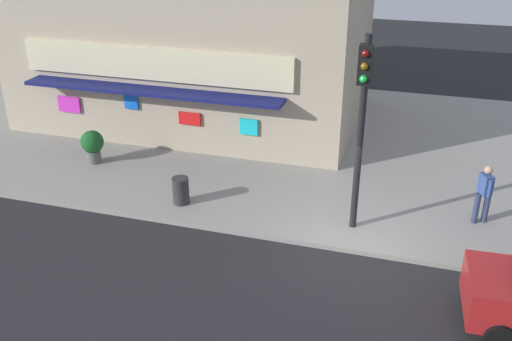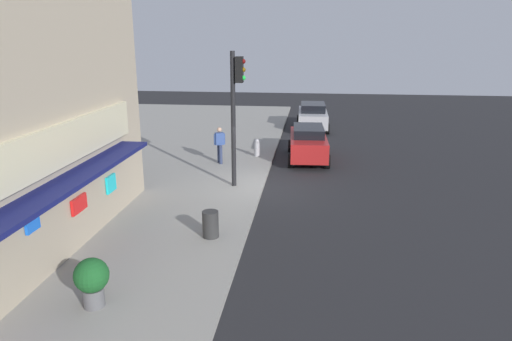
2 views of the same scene
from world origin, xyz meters
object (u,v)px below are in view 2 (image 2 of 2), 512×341
at_px(traffic_light, 236,102).
at_px(pedestrian, 220,144).
at_px(potted_plant_by_doorway, 92,279).
at_px(parked_car_silver, 313,116).
at_px(trash_can, 211,224).
at_px(parked_car_red, 308,142).
at_px(fire_hydrant, 257,148).

height_order(traffic_light, pedestrian, traffic_light).
relative_size(potted_plant_by_doorway, parked_car_silver, 0.25).
distance_m(pedestrian, parked_car_silver, 10.38).
relative_size(traffic_light, pedestrian, 3.08).
distance_m(trash_can, parked_car_red, 10.23).
distance_m(pedestrian, parked_car_red, 4.36).
bearing_deg(parked_car_red, potted_plant_by_doorway, 162.05).
relative_size(traffic_light, fire_hydrant, 6.04).
xyz_separation_m(pedestrian, potted_plant_by_doorway, (-12.17, 0.43, -0.26)).
xyz_separation_m(pedestrian, parked_car_red, (1.62, -4.04, -0.19)).
distance_m(trash_can, pedestrian, 8.37).
relative_size(pedestrian, potted_plant_by_doorway, 1.49).
relative_size(trash_can, pedestrian, 0.47).
bearing_deg(parked_car_silver, parked_car_red, 178.71).
bearing_deg(trash_can, pedestrian, 9.24).
distance_m(fire_hydrant, trash_can, 9.75).
height_order(fire_hydrant, pedestrian, pedestrian).
xyz_separation_m(traffic_light, pedestrian, (3.28, 1.32, -2.40)).
xyz_separation_m(fire_hydrant, potted_plant_by_doorway, (-13.67, 1.98, 0.24)).
bearing_deg(pedestrian, potted_plant_by_doorway, 178.00).
bearing_deg(fire_hydrant, parked_car_red, -87.35).
xyz_separation_m(potted_plant_by_doorway, parked_car_silver, (21.65, -4.64, 0.07)).
distance_m(pedestrian, potted_plant_by_doorway, 12.18).
bearing_deg(pedestrian, fire_hydrant, -46.06).
height_order(pedestrian, parked_car_red, pedestrian).
xyz_separation_m(traffic_light, parked_car_red, (4.90, -2.72, -2.59)).
height_order(traffic_light, potted_plant_by_doorway, traffic_light).
bearing_deg(fire_hydrant, traffic_light, 177.13).
distance_m(fire_hydrant, potted_plant_by_doorway, 13.82).
relative_size(fire_hydrant, parked_car_red, 0.19).
distance_m(traffic_light, parked_car_silver, 13.34).
bearing_deg(trash_can, parked_car_silver, -9.22).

